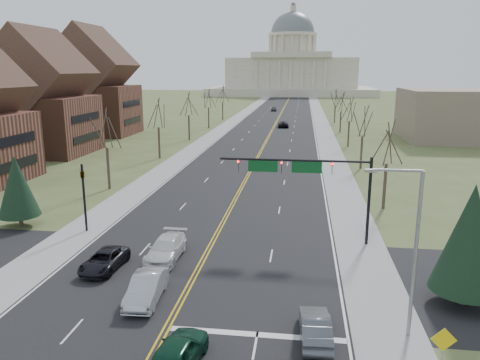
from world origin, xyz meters
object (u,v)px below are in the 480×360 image
(signal_mast, at_px, (306,173))
(car_sb_inner_second, at_px, (166,249))
(car_nb_inner_lead, at_px, (177,353))
(car_sb_inner_lead, at_px, (146,288))
(car_sb_outer_lead, at_px, (104,260))
(car_nb_outer_lead, at_px, (315,327))
(car_far_nb, at_px, (283,124))
(car_far_sb, at_px, (274,109))
(street_light, at_px, (411,243))
(signal_left, at_px, (84,190))
(warn_sign, at_px, (443,345))

(signal_mast, relative_size, car_sb_inner_second, 2.21)
(signal_mast, distance_m, car_nb_inner_lead, 19.52)
(car_sb_inner_lead, relative_size, car_sb_inner_second, 0.89)
(signal_mast, height_order, car_sb_outer_lead, signal_mast)
(car_nb_outer_lead, height_order, car_far_nb, car_far_nb)
(car_sb_inner_lead, bearing_deg, signal_mast, 47.10)
(signal_mast, xyz_separation_m, car_far_nb, (-5.11, 78.67, -5.02))
(car_far_sb, bearing_deg, car_nb_inner_lead, -94.26)
(street_light, bearing_deg, signal_left, 150.88)
(street_light, bearing_deg, car_sb_inner_second, 151.55)
(car_nb_inner_lead, distance_m, car_sb_inner_second, 13.56)
(car_nb_inner_lead, xyz_separation_m, car_sb_inner_second, (-4.32, 12.85, -0.03))
(warn_sign, bearing_deg, car_far_sb, 96.58)
(car_nb_outer_lead, distance_m, car_far_nb, 93.41)
(signal_left, xyz_separation_m, street_light, (24.24, -13.50, 1.51))
(signal_left, distance_m, car_sb_inner_lead, 15.18)
(car_sb_inner_lead, height_order, car_sb_inner_second, car_sb_inner_lead)
(signal_mast, xyz_separation_m, car_sb_inner_second, (-10.22, -5.09, -4.95))
(car_far_sb, bearing_deg, street_light, -89.58)
(car_sb_inner_lead, height_order, car_far_nb, car_sb_inner_lead)
(signal_left, relative_size, car_sb_inner_lead, 1.22)
(car_far_nb, bearing_deg, signal_mast, 88.84)
(car_sb_inner_lead, relative_size, car_far_sb, 1.12)
(car_sb_outer_lead, bearing_deg, street_light, -14.20)
(car_far_nb, distance_m, car_far_sb, 46.22)
(signal_left, bearing_deg, car_sb_inner_second, -30.28)
(car_far_sb, bearing_deg, signal_mast, -91.30)
(car_sb_inner_second, xyz_separation_m, car_far_sb, (-0.11, 129.69, -0.05))
(signal_left, height_order, street_light, street_light)
(signal_mast, xyz_separation_m, car_nb_outer_lead, (0.61, -14.56, -5.03))
(car_sb_outer_lead, height_order, car_sb_inner_second, car_sb_inner_second)
(signal_left, height_order, car_nb_outer_lead, signal_left)
(car_sb_outer_lead, bearing_deg, car_sb_inner_lead, -39.13)
(signal_mast, bearing_deg, car_far_sb, 94.74)
(car_far_nb, bearing_deg, street_light, 91.57)
(car_sb_inner_lead, bearing_deg, car_far_sb, 86.99)
(car_nb_outer_lead, distance_m, car_sb_inner_second, 14.39)
(street_light, bearing_deg, car_sb_outer_lead, 162.80)
(car_sb_inner_second, distance_m, car_far_nb, 83.92)
(car_sb_inner_lead, bearing_deg, car_far_nb, 83.84)
(warn_sign, bearing_deg, car_nb_inner_lead, -177.95)
(car_sb_inner_second, bearing_deg, signal_left, 150.31)
(car_sb_inner_second, distance_m, car_far_sb, 129.69)
(car_nb_outer_lead, relative_size, car_sb_inner_second, 0.80)
(car_far_nb, relative_size, car_far_sb, 1.20)
(car_sb_inner_lead, bearing_deg, car_nb_outer_lead, -19.79)
(warn_sign, bearing_deg, car_sb_inner_second, 142.65)
(car_nb_inner_lead, distance_m, car_far_sb, 142.61)
(street_light, relative_size, warn_sign, 3.17)
(street_light, height_order, car_far_sb, street_light)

